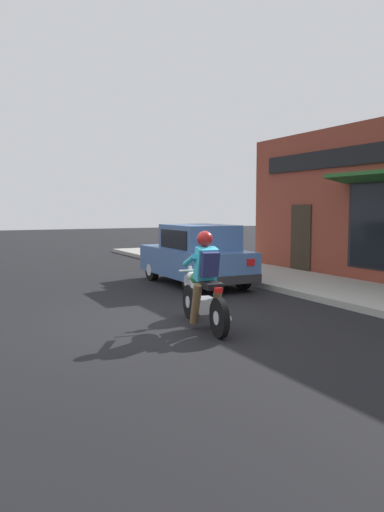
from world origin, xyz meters
The scene contains 4 objects.
ground_plane centered at (0.00, 0.00, 0.00)m, with size 80.00×80.00×0.00m, color black.
sidewalk_curb centered at (5.01, 3.00, 0.07)m, with size 2.60×22.00×0.14m, color #9E9B93.
motorcycle_with_rider centered at (0.50, -0.76, 0.68)m, with size 0.64×2.01×1.62m.
car_hatchback centered at (2.54, 3.48, 0.77)m, with size 1.67×3.79×1.57m.
Camera 1 is at (-3.39, -7.94, 1.99)m, focal length 35.00 mm.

